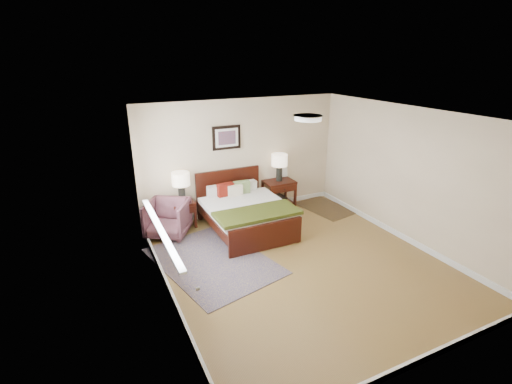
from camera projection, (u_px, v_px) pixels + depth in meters
floor at (301, 262)px, 6.35m from camera, size 5.00×5.00×0.00m
back_wall at (242, 157)px, 8.02m from camera, size 4.50×0.04×2.50m
front_wall at (436, 272)px, 3.80m from camera, size 4.50×0.04×2.50m
left_wall at (163, 220)px, 5.00m from camera, size 0.04×5.00×2.50m
right_wall at (408, 176)px, 6.82m from camera, size 0.04×5.00×2.50m
ceiling at (308, 115)px, 5.47m from camera, size 4.50×5.00×0.02m
window at (156, 194)px, 5.57m from camera, size 0.11×2.72×1.32m
door at (206, 304)px, 3.59m from camera, size 0.06×1.00×2.18m
ceil_fixture at (308, 118)px, 5.49m from camera, size 0.44×0.44×0.08m
bed at (245, 208)px, 7.37m from camera, size 1.57×1.88×1.02m
wall_art at (227, 138)px, 7.69m from camera, size 0.62×0.05×0.50m
nightstand_left at (183, 207)px, 7.52m from camera, size 0.46×0.41×0.54m
nightstand_right at (279, 192)px, 8.44m from camera, size 0.67×0.50×0.67m
lamp_left at (181, 181)px, 7.35m from camera, size 0.35×0.35×0.61m
lamp_right at (279, 162)px, 8.21m from camera, size 0.35×0.35×0.61m
armchair at (168, 218)px, 7.18m from camera, size 1.06×1.07×0.71m
rug_persian at (213, 261)px, 6.38m from camera, size 2.09×2.59×0.01m
rug_navy at (326, 208)px, 8.59m from camera, size 1.07×1.41×0.01m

